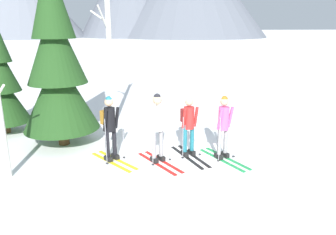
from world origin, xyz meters
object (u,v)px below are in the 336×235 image
object	(u,v)px
skier_in_black	(110,125)
skier_in_pink	(224,125)
birch_tree_slender	(109,48)
skier_in_white	(158,125)
skier_in_red	(189,123)
pine_tree_near	(57,64)

from	to	relation	value
skier_in_black	skier_in_pink	xyz separation A→B (m)	(2.96, -0.33, -0.04)
skier_in_black	birch_tree_slender	world-z (taller)	birch_tree_slender
skier_in_white	skier_in_red	world-z (taller)	skier_in_white
skier_in_black	skier_in_red	world-z (taller)	skier_in_black
skier_in_red	skier_in_black	bearing A→B (deg)	-179.88
skier_in_black	pine_tree_near	world-z (taller)	pine_tree_near
pine_tree_near	skier_in_white	bearing A→B (deg)	-33.16
skier_in_red	skier_in_pink	xyz separation A→B (m)	(0.87, -0.33, 0.01)
birch_tree_slender	skier_in_white	bearing A→B (deg)	-70.55
skier_in_white	skier_in_pink	bearing A→B (deg)	-1.11
skier_in_black	skier_in_pink	distance (m)	2.98
skier_in_black	pine_tree_near	bearing A→B (deg)	135.00
skier_in_pink	skier_in_red	bearing A→B (deg)	159.02
skier_in_black	skier_in_red	bearing A→B (deg)	0.12
skier_in_black	skier_in_red	distance (m)	2.09
skier_in_white	skier_in_pink	distance (m)	1.75
skier_in_white	pine_tree_near	xyz separation A→B (m)	(-2.65, 1.73, 1.39)
skier_in_white	skier_in_pink	size ratio (longest dim) A/B	1.06
skier_in_white	skier_in_red	distance (m)	0.93
skier_in_white	skier_in_pink	xyz separation A→B (m)	(1.74, -0.03, -0.08)
skier_in_black	skier_in_white	distance (m)	1.25
skier_in_black	birch_tree_slender	xyz separation A→B (m)	(0.01, 3.12, 1.74)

